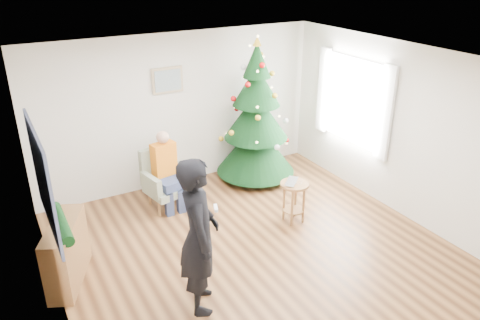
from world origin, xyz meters
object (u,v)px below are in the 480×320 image
standing_man (199,236)px  console (67,253)px  christmas_tree (256,118)px  stool (294,202)px  armchair (166,186)px

standing_man → console: bearing=66.6°
christmas_tree → stool: 1.79m
standing_man → console: size_ratio=1.85×
armchair → christmas_tree: bearing=-5.3°
stool → standing_man: (-1.99, -0.99, 0.60)m
standing_man → armchair: bearing=8.3°
armchair → console: (-1.74, -1.19, 0.05)m
stool → standing_man: bearing=-153.6°
christmas_tree → console: (-3.51, -1.38, -0.73)m
stool → console: 3.24m
christmas_tree → armchair: size_ratio=2.63×
armchair → console: bearing=-156.9°
stool → console: size_ratio=0.64×
armchair → standing_man: size_ratio=0.52×
stool → standing_man: standing_man is taller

